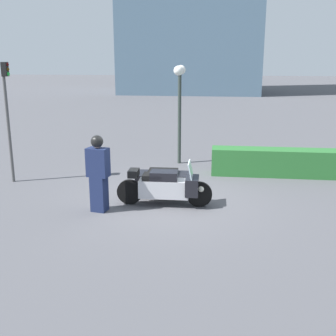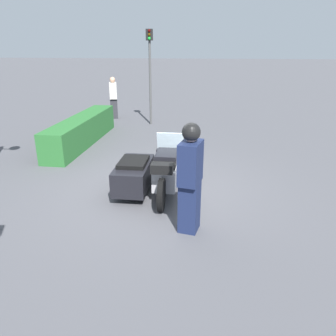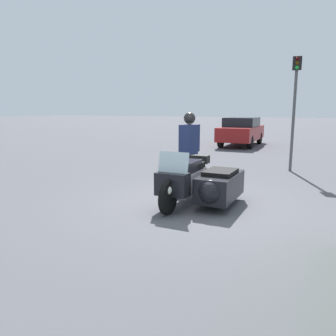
% 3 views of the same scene
% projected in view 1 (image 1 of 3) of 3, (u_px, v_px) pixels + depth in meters
% --- Properties ---
extents(ground_plane, '(160.00, 160.00, 0.00)m').
position_uv_depth(ground_plane, '(167.00, 201.00, 11.01)').
color(ground_plane, '#4C4C51').
extents(police_motorcycle, '(2.42, 1.34, 1.15)m').
position_uv_depth(police_motorcycle, '(167.00, 183.00, 10.95)').
color(police_motorcycle, black).
rests_on(police_motorcycle, ground).
extents(officer_rider, '(0.56, 0.40, 1.88)m').
position_uv_depth(officer_rider, '(98.00, 172.00, 10.08)').
color(officer_rider, '#192347').
rests_on(officer_rider, ground).
extents(hedge_bush_curbside, '(4.54, 0.73, 0.86)m').
position_uv_depth(hedge_bush_curbside, '(284.00, 163.00, 13.28)').
color(hedge_bush_curbside, '#28662D').
rests_on(hedge_bush_curbside, ground).
extents(twin_lamp_post, '(0.32, 1.20, 3.39)m').
position_uv_depth(twin_lamp_post, '(180.00, 89.00, 14.33)').
color(twin_lamp_post, '#2D3833').
rests_on(twin_lamp_post, ground).
extents(traffic_light_far, '(0.22, 0.28, 3.52)m').
position_uv_depth(traffic_light_far, '(7.00, 105.00, 12.18)').
color(traffic_light_far, '#4C4C4C').
rests_on(traffic_light_far, ground).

